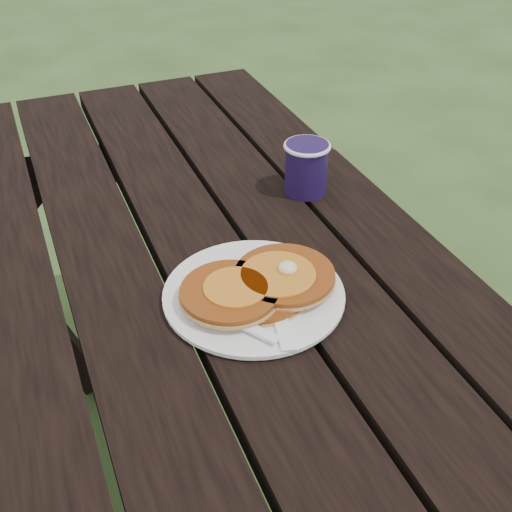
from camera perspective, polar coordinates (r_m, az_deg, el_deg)
name	(u,v)px	position (r m, az deg, el deg)	size (l,w,h in m)	color
picnic_table	(235,458)	(1.24, -1.90, -17.53)	(1.36, 1.80, 0.75)	black
plate	(254,295)	(0.95, -0.20, -3.49)	(0.26, 0.26, 0.01)	white
pancake_stack	(260,285)	(0.94, 0.33, -2.59)	(0.24, 0.15, 0.04)	#8C3F0F
knife	(277,307)	(0.92, 1.91, -4.59)	(0.02, 0.18, 0.01)	white
fork	(244,325)	(0.88, -1.08, -6.14)	(0.03, 0.16, 0.01)	white
coffee_cup	(306,165)	(1.19, 4.50, 8.08)	(0.09, 0.09, 0.10)	#1C0E3B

